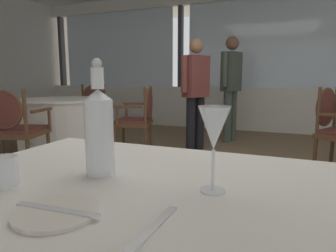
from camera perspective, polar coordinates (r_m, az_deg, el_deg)
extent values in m
plane|color=#756047|center=(2.43, 6.10, -15.96)|extent=(13.52, 13.52, 0.00)
cube|color=silver|center=(6.08, 16.38, 3.08)|extent=(9.97, 0.12, 0.85)
cube|color=silver|center=(7.12, -9.80, 14.23)|extent=(2.75, 0.02, 1.65)
cube|color=#333338|center=(8.03, -19.66, 13.25)|extent=(0.08, 0.14, 1.65)
cube|color=silver|center=(6.10, 16.95, 14.85)|extent=(2.75, 0.02, 1.65)
cube|color=#333338|center=(6.43, 2.45, 14.92)|extent=(0.08, 0.14, 1.65)
cube|color=silver|center=(0.84, -7.24, -11.07)|extent=(1.13, 0.84, 0.02)
cylinder|color=silver|center=(0.68, -20.56, -15.19)|extent=(0.18, 0.18, 0.01)
cube|color=silver|center=(0.68, -20.59, -14.79)|extent=(0.20, 0.03, 0.00)
cube|color=silver|center=(0.59, -3.06, -19.05)|extent=(0.03, 0.20, 0.00)
cylinder|color=white|center=(0.89, -13.01, -2.17)|extent=(0.08, 0.08, 0.22)
cone|color=white|center=(0.87, -13.31, 5.93)|extent=(0.08, 0.08, 0.03)
cylinder|color=white|center=(0.87, -13.42, 8.89)|extent=(0.04, 0.04, 0.06)
sphere|color=silver|center=(0.87, -13.52, 11.65)|extent=(0.03, 0.03, 0.03)
cylinder|color=white|center=(0.77, 8.53, -12.13)|extent=(0.06, 0.06, 0.00)
cylinder|color=white|center=(0.75, 8.63, -8.30)|extent=(0.01, 0.01, 0.10)
cone|color=white|center=(0.73, 8.83, -0.38)|extent=(0.08, 0.08, 0.11)
cylinder|color=white|center=(0.89, -29.05, -7.65)|extent=(0.07, 0.07, 0.08)
cylinder|color=brown|center=(3.96, 28.90, -4.14)|extent=(0.04, 0.04, 0.39)
cylinder|color=brown|center=(3.60, 26.34, -5.17)|extent=(0.04, 0.04, 0.39)
cylinder|color=brown|center=(3.89, 29.46, 2.98)|extent=(0.04, 0.04, 0.50)
cylinder|color=brown|center=(3.52, 26.91, 2.65)|extent=(0.04, 0.04, 0.50)
ellipsoid|color=brown|center=(3.71, 28.07, 3.23)|extent=(0.24, 0.36, 0.42)
torus|color=brown|center=(3.71, 28.07, 3.23)|extent=(0.24, 0.39, 0.43)
cylinder|color=silver|center=(4.34, -19.64, 4.79)|extent=(1.31, 1.31, 0.02)
cylinder|color=silver|center=(4.39, -19.38, -0.09)|extent=(1.27, 1.27, 0.73)
cube|color=brown|center=(4.04, -6.60, 0.52)|extent=(0.57, 0.57, 0.05)
cube|color=brown|center=(4.04, -6.62, 1.13)|extent=(0.52, 0.52, 0.04)
cylinder|color=brown|center=(3.94, -10.04, -3.11)|extent=(0.04, 0.04, 0.40)
cylinder|color=brown|center=(4.32, -8.53, -2.00)|extent=(0.04, 0.04, 0.40)
cylinder|color=brown|center=(3.85, -4.31, -3.30)|extent=(0.04, 0.04, 0.40)
cylinder|color=brown|center=(4.23, -3.30, -2.14)|extent=(0.04, 0.04, 0.40)
cylinder|color=brown|center=(3.77, -4.40, 3.94)|extent=(0.04, 0.04, 0.47)
cylinder|color=brown|center=(4.17, -3.36, 4.44)|extent=(0.04, 0.04, 0.47)
ellipsoid|color=brown|center=(3.97, -3.64, 4.54)|extent=(0.15, 0.39, 0.40)
torus|color=brown|center=(3.97, -3.64, 4.54)|extent=(0.14, 0.40, 0.41)
cube|color=brown|center=(3.78, -7.83, 3.64)|extent=(0.36, 0.13, 0.03)
cylinder|color=brown|center=(3.82, -9.84, 2.00)|extent=(0.03, 0.03, 0.22)
cube|color=brown|center=(4.26, -6.16, 4.29)|extent=(0.36, 0.13, 0.03)
cylinder|color=brown|center=(4.30, -7.97, 2.83)|extent=(0.03, 0.03, 0.22)
cube|color=brown|center=(5.28, -14.72, 2.34)|extent=(0.57, 0.57, 0.05)
cube|color=brown|center=(5.28, -14.74, 2.80)|extent=(0.52, 0.52, 0.04)
cylinder|color=brown|center=(5.06, -13.32, -0.50)|extent=(0.04, 0.04, 0.40)
cylinder|color=brown|center=(5.21, -17.47, -0.41)|extent=(0.04, 0.04, 0.40)
cylinder|color=brown|center=(5.43, -11.90, 0.20)|extent=(0.04, 0.04, 0.40)
cylinder|color=brown|center=(5.57, -15.81, 0.27)|extent=(0.04, 0.04, 0.40)
cylinder|color=brown|center=(5.38, -12.07, 5.33)|extent=(0.04, 0.04, 0.47)
cylinder|color=brown|center=(5.52, -16.03, 5.27)|extent=(0.04, 0.04, 0.47)
ellipsoid|color=brown|center=(5.46, -14.03, 5.56)|extent=(0.39, 0.15, 0.39)
torus|color=brown|center=(5.46, -14.03, 5.56)|extent=(0.40, 0.14, 0.41)
cube|color=brown|center=(5.16, -12.31, 5.00)|extent=(0.13, 0.36, 0.03)
cylinder|color=brown|center=(5.03, -12.79, 3.63)|extent=(0.03, 0.03, 0.22)
cube|color=brown|center=(5.34, -17.42, 4.93)|extent=(0.13, 0.36, 0.03)
cylinder|color=brown|center=(5.22, -17.99, 3.60)|extent=(0.03, 0.03, 0.22)
cylinder|color=brown|center=(4.98, -26.56, -1.47)|extent=(0.04, 0.04, 0.39)
cylinder|color=brown|center=(4.65, -29.22, -2.35)|extent=(0.04, 0.04, 0.39)
cube|color=brown|center=(5.06, -28.34, 3.89)|extent=(0.36, 0.13, 0.03)
cylinder|color=brown|center=(4.99, -26.91, 2.66)|extent=(0.03, 0.03, 0.22)
cube|color=brown|center=(3.52, -26.52, -1.22)|extent=(0.57, 0.57, 0.05)
cube|color=brown|center=(3.51, -26.57, -0.53)|extent=(0.52, 0.52, 0.04)
cylinder|color=brown|center=(3.83, -27.16, -4.14)|extent=(0.04, 0.04, 0.43)
cylinder|color=brown|center=(3.63, -21.87, -4.49)|extent=(0.04, 0.04, 0.43)
cylinder|color=brown|center=(3.29, -25.17, -6.05)|extent=(0.04, 0.04, 0.43)
cylinder|color=brown|center=(3.21, -25.76, 2.38)|extent=(0.04, 0.04, 0.44)
ellipsoid|color=brown|center=(3.31, -28.86, 2.72)|extent=(0.39, 0.15, 0.37)
torus|color=brown|center=(3.31, -28.86, 2.72)|extent=(0.38, 0.13, 0.39)
cylinder|color=brown|center=(3.77, -28.53, 1.34)|extent=(0.03, 0.03, 0.22)
cube|color=brown|center=(3.37, -23.06, 2.82)|extent=(0.13, 0.36, 0.03)
cylinder|color=brown|center=(3.51, -21.82, 1.30)|extent=(0.03, 0.03, 0.22)
cylinder|color=#424C42|center=(4.90, 11.30, 1.74)|extent=(0.13, 0.13, 0.82)
cylinder|color=#424C42|center=(5.06, 12.26, 1.93)|extent=(0.13, 0.13, 0.82)
cube|color=#424C42|center=(4.94, 12.07, 10.14)|extent=(0.30, 0.40, 0.62)
sphere|color=brown|center=(4.97, 12.24, 15.28)|extent=(0.21, 0.21, 0.21)
cylinder|color=#424C42|center=(4.75, 10.84, 10.60)|extent=(0.09, 0.09, 0.52)
cylinder|color=#424C42|center=(5.14, 13.22, 10.40)|extent=(0.09, 0.09, 0.52)
cylinder|color=black|center=(4.35, 6.09, 0.55)|extent=(0.13, 0.13, 0.77)
cylinder|color=black|center=(4.22, 4.38, 0.32)|extent=(0.13, 0.13, 0.77)
cube|color=brown|center=(4.23, 5.39, 9.43)|extent=(0.35, 0.41, 0.57)
sphere|color=#9E7051|center=(4.26, 5.47, 15.04)|extent=(0.20, 0.20, 0.20)
cylinder|color=brown|center=(4.39, 7.45, 9.76)|extent=(0.09, 0.09, 0.49)
cylinder|color=brown|center=(4.08, 3.17, 9.87)|extent=(0.09, 0.09, 0.49)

